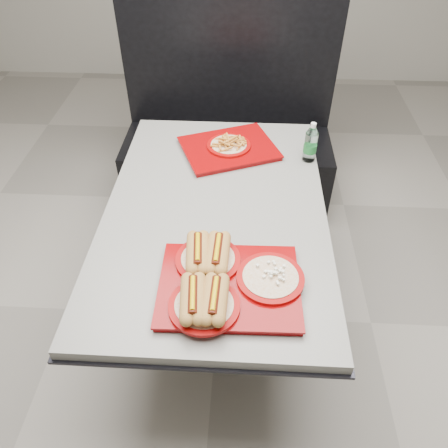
# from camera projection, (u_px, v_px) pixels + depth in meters

# --- Properties ---
(ground) EXTENTS (6.00, 6.00, 0.00)m
(ground) POSITION_uv_depth(u_px,v_px,m) (217.00, 316.00, 2.30)
(ground) COLOR gray
(ground) RESTS_ON ground
(diner_table) EXTENTS (0.92, 1.42, 0.75)m
(diner_table) POSITION_uv_depth(u_px,v_px,m) (216.00, 236.00, 1.90)
(diner_table) COLOR black
(diner_table) RESTS_ON ground
(booth_bench) EXTENTS (1.30, 0.57, 1.35)m
(booth_bench) POSITION_uv_depth(u_px,v_px,m) (228.00, 140.00, 2.84)
(booth_bench) COLOR black
(booth_bench) RESTS_ON ground
(tray_near) EXTENTS (0.49, 0.43, 0.10)m
(tray_near) POSITION_uv_depth(u_px,v_px,m) (223.00, 281.00, 1.45)
(tray_near) COLOR #7B0304
(tray_near) RESTS_ON diner_table
(tray_far) EXTENTS (0.52, 0.47, 0.08)m
(tray_far) POSITION_uv_depth(u_px,v_px,m) (229.00, 146.00, 2.09)
(tray_far) COLOR #7B0304
(tray_far) RESTS_ON diner_table
(water_bottle) EXTENTS (0.06, 0.06, 0.19)m
(water_bottle) POSITION_uv_depth(u_px,v_px,m) (310.00, 144.00, 1.99)
(water_bottle) COLOR silver
(water_bottle) RESTS_ON diner_table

